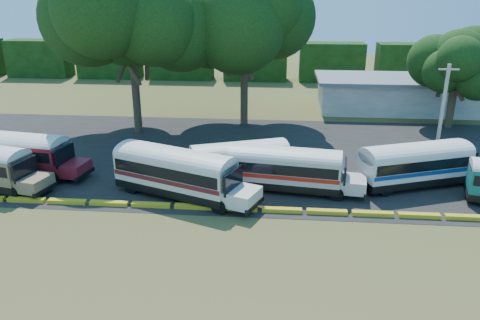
# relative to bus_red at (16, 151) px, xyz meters

# --- Properties ---
(ground) EXTENTS (160.00, 160.00, 0.00)m
(ground) POSITION_rel_bus_red_xyz_m (16.65, -5.89, -1.99)
(ground) COLOR #3A4C19
(ground) RESTS_ON ground
(asphalt_strip) EXTENTS (64.00, 24.00, 0.02)m
(asphalt_strip) POSITION_rel_bus_red_xyz_m (17.65, 6.11, -1.98)
(asphalt_strip) COLOR black
(asphalt_strip) RESTS_ON ground
(curb) EXTENTS (53.70, 0.45, 0.30)m
(curb) POSITION_rel_bus_red_xyz_m (16.65, -4.89, -1.84)
(curb) COLOR yellow
(curb) RESTS_ON ground
(terminal_building) EXTENTS (19.00, 9.00, 4.00)m
(terminal_building) POSITION_rel_bus_red_xyz_m (34.65, 24.11, 0.04)
(terminal_building) COLOR silver
(terminal_building) RESTS_ON ground
(treeline_backdrop) EXTENTS (130.00, 4.00, 6.00)m
(treeline_backdrop) POSITION_rel_bus_red_xyz_m (16.65, 42.11, 1.01)
(treeline_backdrop) COLOR black
(treeline_backdrop) RESTS_ON ground
(bus_red) EXTENTS (10.82, 4.09, 3.47)m
(bus_red) POSITION_rel_bus_red_xyz_m (0.00, 0.00, 0.00)
(bus_red) COLOR black
(bus_red) RESTS_ON ground
(bus_cream_west) EXTENTS (11.11, 6.51, 3.58)m
(bus_cream_west) POSITION_rel_bus_red_xyz_m (13.67, -2.96, 0.04)
(bus_cream_west) COLOR black
(bus_cream_west) RESTS_ON ground
(bus_cream_east) EXTENTS (9.43, 5.32, 3.03)m
(bus_cream_east) POSITION_rel_bus_red_xyz_m (17.98, 0.67, -0.28)
(bus_cream_east) COLOR black
(bus_cream_east) RESTS_ON ground
(bus_white_red) EXTENTS (10.30, 3.83, 3.31)m
(bus_white_red) POSITION_rel_bus_red_xyz_m (21.50, -1.20, -0.12)
(bus_white_red) COLOR black
(bus_white_red) RESTS_ON ground
(bus_white_blue) EXTENTS (10.50, 5.96, 3.38)m
(bus_white_blue) POSITION_rel_bus_red_xyz_m (31.24, 0.48, -0.08)
(bus_white_blue) COLOR black
(bus_white_blue) RESTS_ON ground
(tree_west) EXTENTS (12.91, 12.91, 16.26)m
(tree_west) POSITION_rel_bus_red_xyz_m (6.15, 12.36, 9.50)
(tree_west) COLOR #3B2F1D
(tree_west) RESTS_ON ground
(tree_center) EXTENTS (12.38, 12.38, 16.09)m
(tree_center) POSITION_rel_bus_red_xyz_m (16.88, 16.31, 9.52)
(tree_center) COLOR #3B2F1D
(tree_center) RESTS_ON ground
(tree_east) EXTENTS (7.89, 7.89, 10.30)m
(tree_east) POSITION_rel_bus_red_xyz_m (38.95, 17.02, 5.36)
(tree_east) COLOR #3B2F1D
(tree_east) RESTS_ON ground
(utility_pole) EXTENTS (1.60, 0.30, 8.51)m
(utility_pole) POSITION_rel_bus_red_xyz_m (34.14, 5.40, 2.38)
(utility_pole) COLOR #98978A
(utility_pole) RESTS_ON ground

